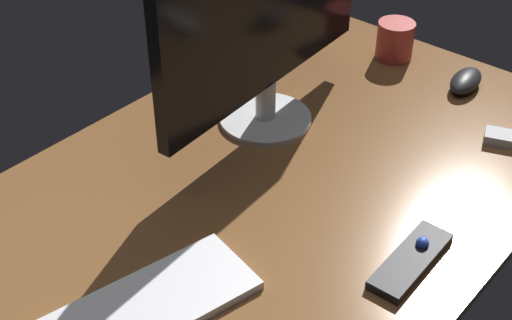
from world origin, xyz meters
TOP-DOWN VIEW (x-y plane):
  - desk at (0.00, 0.00)cm, footprint 140.00×84.00cm
  - monitor at (16.78, 15.20)cm, footprint 61.96×19.52cm
  - keyboard at (-36.80, -4.90)cm, footprint 38.88×21.85cm
  - computer_mouse at (56.53, -10.48)cm, footprint 12.70×7.60cm
  - media_remote at (-0.34, -30.61)cm, footprint 19.06×6.65cm
  - coffee_mug at (58.28, 9.57)cm, footprint 8.85×8.85cm

SIDE VIEW (x-z plane):
  - desk at x=0.00cm, z-range 0.00..2.00cm
  - keyboard at x=-36.80cm, z-range 2.00..3.59cm
  - media_remote at x=-0.34cm, z-range 1.32..4.49cm
  - computer_mouse at x=56.53cm, z-range 2.00..5.73cm
  - coffee_mug at x=58.28cm, z-range 2.00..11.17cm
  - monitor at x=16.78cm, z-range 4.45..49.28cm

